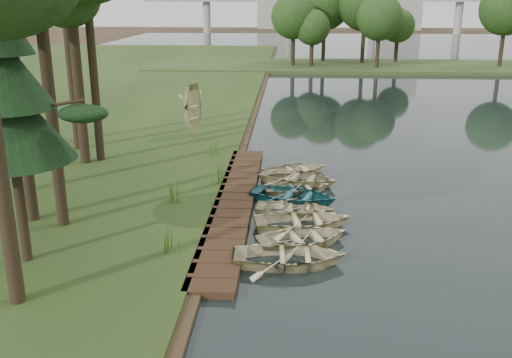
# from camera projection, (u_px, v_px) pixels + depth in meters

# --- Properties ---
(ground) EXTENTS (300.00, 300.00, 0.00)m
(ground) POSITION_uv_depth(u_px,v_px,m) (272.00, 207.00, 24.18)
(ground) COLOR #3D2F1D
(boardwalk) EXTENTS (1.60, 16.00, 0.30)m
(boardwalk) POSITION_uv_depth(u_px,v_px,m) (234.00, 203.00, 24.22)
(boardwalk) COLOR #372415
(boardwalk) RESTS_ON ground
(peninsula) EXTENTS (50.00, 14.00, 0.45)m
(peninsula) POSITION_uv_depth(u_px,v_px,m) (350.00, 66.00, 71.17)
(peninsula) COLOR #364B21
(peninsula) RESTS_ON ground
(far_trees) EXTENTS (45.60, 5.60, 8.80)m
(far_trees) POSITION_uv_depth(u_px,v_px,m) (325.00, 15.00, 69.48)
(far_trees) COLOR black
(far_trees) RESTS_ON peninsula
(bridge) EXTENTS (95.90, 4.00, 8.60)m
(bridge) POSITION_uv_depth(u_px,v_px,m) (341.00, 3.00, 135.38)
(bridge) COLOR #A5A5A0
(bridge) RESTS_ON ground
(building_b) EXTENTS (8.00, 8.00, 12.00)m
(building_b) POSITION_uv_depth(u_px,v_px,m) (272.00, 6.00, 160.48)
(building_b) COLOR #A5A5A0
(building_b) RESTS_ON ground
(rowboat_0) EXTENTS (3.87, 2.86, 0.77)m
(rowboat_0) POSITION_uv_depth(u_px,v_px,m) (290.00, 254.00, 18.73)
(rowboat_0) COLOR beige
(rowboat_0) RESTS_ON water
(rowboat_1) EXTENTS (4.01, 3.47, 0.70)m
(rowboat_1) POSITION_uv_depth(u_px,v_px,m) (303.00, 236.00, 20.24)
(rowboat_1) COLOR beige
(rowboat_1) RESTS_ON water
(rowboat_2) EXTENTS (4.16, 3.30, 0.77)m
(rowboat_2) POSITION_uv_depth(u_px,v_px,m) (303.00, 218.00, 21.72)
(rowboat_2) COLOR beige
(rowboat_2) RESTS_ON water
(rowboat_3) EXTENTS (3.42, 2.60, 0.67)m
(rowboat_3) POSITION_uv_depth(u_px,v_px,m) (295.00, 207.00, 23.05)
(rowboat_3) COLOR beige
(rowboat_3) RESTS_ON water
(rowboat_4) EXTENTS (4.40, 3.70, 0.78)m
(rowboat_4) POSITION_uv_depth(u_px,v_px,m) (293.00, 194.00, 24.44)
(rowboat_4) COLOR teal
(rowboat_4) RESTS_ON water
(rowboat_5) EXTENTS (3.58, 3.00, 0.64)m
(rowboat_5) POSITION_uv_depth(u_px,v_px,m) (297.00, 186.00, 25.65)
(rowboat_5) COLOR beige
(rowboat_5) RESTS_ON water
(rowboat_6) EXTENTS (4.37, 3.72, 0.77)m
(rowboat_6) POSITION_uv_depth(u_px,v_px,m) (298.00, 176.00, 26.86)
(rowboat_6) COLOR beige
(rowboat_6) RESTS_ON water
(rowboat_7) EXTENTS (4.05, 3.58, 0.70)m
(rowboat_7) POSITION_uv_depth(u_px,v_px,m) (296.00, 168.00, 28.23)
(rowboat_7) COLOR beige
(rowboat_7) RESTS_ON water
(stored_rowboat) EXTENTS (3.87, 3.43, 0.66)m
(stored_rowboat) POSITION_uv_depth(u_px,v_px,m) (194.00, 131.00, 35.11)
(stored_rowboat) COLOR beige
(stored_rowboat) RESTS_ON bank
(pine_tree) EXTENTS (3.80, 3.80, 8.48)m
(pine_tree) POSITION_uv_depth(u_px,v_px,m) (6.00, 94.00, 16.98)
(pine_tree) COLOR black
(pine_tree) RESTS_ON bank
(reeds_0) EXTENTS (0.60, 0.60, 0.88)m
(reeds_0) POSITION_uv_depth(u_px,v_px,m) (172.00, 238.00, 19.19)
(reeds_0) COLOR #3F661E
(reeds_0) RESTS_ON bank
(reeds_1) EXTENTS (0.60, 0.60, 1.00)m
(reeds_1) POSITION_uv_depth(u_px,v_px,m) (174.00, 190.00, 23.75)
(reeds_1) COLOR #3F661E
(reeds_1) RESTS_ON bank
(reeds_2) EXTENTS (0.60, 0.60, 1.04)m
(reeds_2) POSITION_uv_depth(u_px,v_px,m) (218.00, 171.00, 26.32)
(reeds_2) COLOR #3F661E
(reeds_2) RESTS_ON bank
(reeds_3) EXTENTS (0.60, 0.60, 0.88)m
(reeds_3) POSITION_uv_depth(u_px,v_px,m) (213.00, 147.00, 30.90)
(reeds_3) COLOR #3F661E
(reeds_3) RESTS_ON bank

